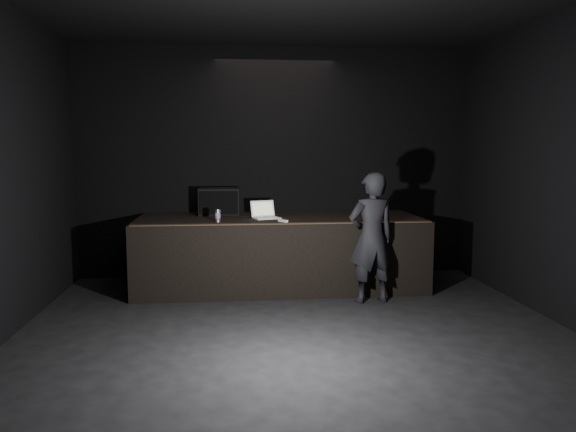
# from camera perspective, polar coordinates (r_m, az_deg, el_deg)

# --- Properties ---
(ground) EXTENTS (7.00, 7.00, 0.00)m
(ground) POSITION_cam_1_polar(r_m,az_deg,el_deg) (5.55, 1.63, -13.92)
(ground) COLOR black
(ground) RESTS_ON ground
(room_walls) EXTENTS (6.10, 7.10, 3.52)m
(room_walls) POSITION_cam_1_polar(r_m,az_deg,el_deg) (5.19, 1.71, 7.43)
(room_walls) COLOR black
(room_walls) RESTS_ON ground
(stage_riser) EXTENTS (4.00, 1.50, 1.00)m
(stage_riser) POSITION_cam_1_polar(r_m,az_deg,el_deg) (8.04, -0.87, -3.67)
(stage_riser) COLOR black
(stage_riser) RESTS_ON ground
(riser_lip) EXTENTS (3.92, 0.10, 0.01)m
(riser_lip) POSITION_cam_1_polar(r_m,az_deg,el_deg) (7.26, -0.39, -0.76)
(riser_lip) COLOR brown
(riser_lip) RESTS_ON stage_riser
(stage_monitor) EXTENTS (0.60, 0.45, 0.39)m
(stage_monitor) POSITION_cam_1_polar(r_m,az_deg,el_deg) (8.33, -7.00, 1.49)
(stage_monitor) COLOR black
(stage_monitor) RESTS_ON stage_riser
(cable) EXTENTS (0.77, 0.33, 0.02)m
(cable) POSITION_cam_1_polar(r_m,az_deg,el_deg) (8.10, -2.01, 0.04)
(cable) COLOR black
(cable) RESTS_ON stage_riser
(laptop) EXTENTS (0.43, 0.41, 0.24)m
(laptop) POSITION_cam_1_polar(r_m,az_deg,el_deg) (7.87, -2.37, 0.24)
(laptop) COLOR white
(laptop) RESTS_ON stage_riser
(beer_can) EXTENTS (0.07, 0.07, 0.17)m
(beer_can) POSITION_cam_1_polar(r_m,az_deg,el_deg) (7.49, -7.15, 0.03)
(beer_can) COLOR silver
(beer_can) RESTS_ON stage_riser
(plastic_cup) EXTENTS (0.08, 0.08, 0.10)m
(plastic_cup) POSITION_cam_1_polar(r_m,az_deg,el_deg) (7.85, -2.63, 0.13)
(plastic_cup) COLOR white
(plastic_cup) RESTS_ON stage_riser
(wii_remote) EXTENTS (0.13, 0.17, 0.03)m
(wii_remote) POSITION_cam_1_polar(r_m,az_deg,el_deg) (7.46, -0.52, -0.48)
(wii_remote) COLOR white
(wii_remote) RESTS_ON stage_riser
(person) EXTENTS (0.66, 0.49, 1.68)m
(person) POSITION_cam_1_polar(r_m,az_deg,el_deg) (7.24, 8.48, -2.21)
(person) COLOR black
(person) RESTS_ON ground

